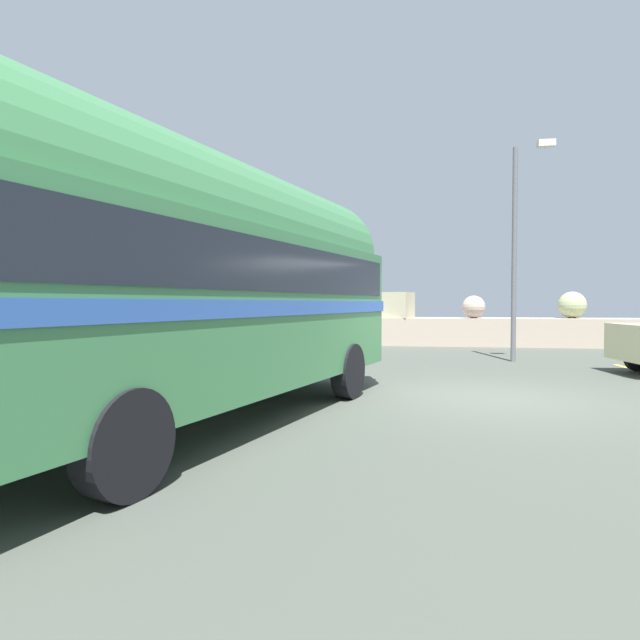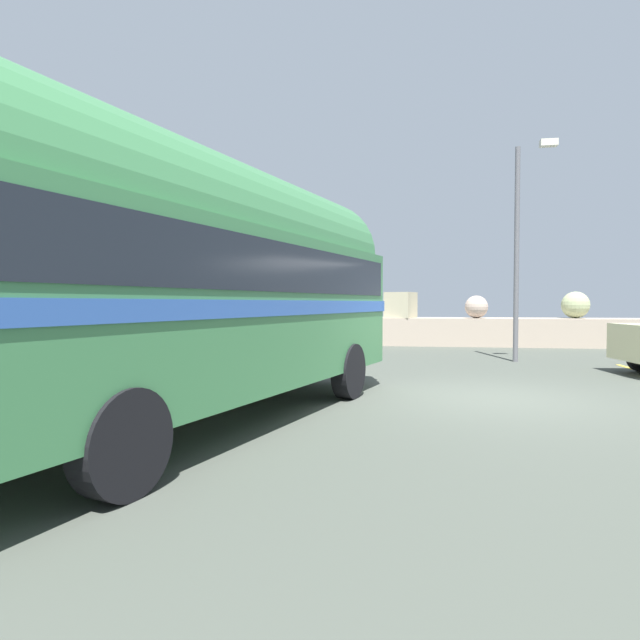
{
  "view_description": "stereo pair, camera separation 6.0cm",
  "coord_description": "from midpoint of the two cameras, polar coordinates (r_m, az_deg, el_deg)",
  "views": [
    {
      "loc": [
        -1.61,
        -9.56,
        1.69
      ],
      "look_at": [
        -2.81,
        -1.56,
        1.43
      ],
      "focal_mm": 29.61,
      "sensor_mm": 36.0,
      "label": 1
    },
    {
      "loc": [
        -1.55,
        -9.55,
        1.69
      ],
      "look_at": [
        -2.81,
        -1.56,
        1.43
      ],
      "focal_mm": 29.61,
      "sensor_mm": 36.0,
      "label": 2
    }
  ],
  "objects": [
    {
      "name": "lamp_post",
      "position": [
        15.97,
        20.98,
        8.02
      ],
      "size": [
        0.96,
        0.79,
        6.07
      ],
      "color": "#5B5B60",
      "rests_on": "ground"
    },
    {
      "name": "breakwater",
      "position": [
        21.44,
        13.49,
        -0.93
      ],
      "size": [
        31.36,
        1.96,
        2.24
      ],
      "color": "tan",
      "rests_on": "ground"
    },
    {
      "name": "ground",
      "position": [
        9.83,
        18.28,
        -8.08
      ],
      "size": [
        32.0,
        26.0,
        0.02
      ],
      "color": "#42473F"
    },
    {
      "name": "vintage_coach",
      "position": [
        7.44,
        -12.14,
        4.58
      ],
      "size": [
        4.66,
        8.91,
        3.7
      ],
      "rotation": [
        0.0,
        0.0,
        -0.28
      ],
      "color": "black",
      "rests_on": "ground"
    }
  ]
}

